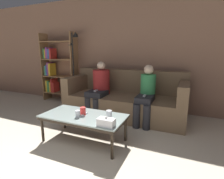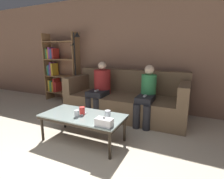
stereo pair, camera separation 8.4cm
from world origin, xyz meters
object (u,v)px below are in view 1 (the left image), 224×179
object	(u,v)px
standing_lamp	(74,61)
seated_person_mid_left	(146,93)
tissue_box	(106,122)
seated_person_left_end	(99,87)
couch	(125,99)
cup_near_right	(83,111)
coffee_table	(84,118)
game_remote	(84,115)
cup_near_left	(109,114)
cup_far_center	(78,114)
bookshelf	(55,69)

from	to	relation	value
standing_lamp	seated_person_mid_left	distance (m)	2.01
tissue_box	seated_person_left_end	world-z (taller)	seated_person_left_end
couch	cup_near_right	size ratio (longest dim) A/B	20.94
coffee_table	seated_person_left_end	size ratio (longest dim) A/B	1.10
seated_person_left_end	seated_person_mid_left	xyz separation A→B (m)	(1.00, -0.04, -0.04)
seated_person_mid_left	cup_near_right	bearing A→B (deg)	-122.94
game_remote	couch	bearing A→B (deg)	82.13
cup_near_left	cup_far_center	xyz separation A→B (m)	(-0.43, -0.14, -0.01)
coffee_table	tissue_box	size ratio (longest dim) A/B	5.63
cup_near_left	tissue_box	world-z (taller)	tissue_box
couch	cup_far_center	size ratio (longest dim) A/B	25.15
cup_near_right	bookshelf	size ratio (longest dim) A/B	0.07
cup_near_left	cup_near_right	size ratio (longest dim) A/B	0.96
cup_near_right	tissue_box	distance (m)	0.53
standing_lamp	tissue_box	bearing A→B (deg)	-45.76
couch	seated_person_mid_left	world-z (taller)	seated_person_mid_left
couch	bookshelf	world-z (taller)	bookshelf
coffee_table	seated_person_mid_left	world-z (taller)	seated_person_mid_left
couch	tissue_box	bearing A→B (deg)	-79.55
cup_near_right	game_remote	size ratio (longest dim) A/B	0.78
couch	cup_far_center	world-z (taller)	couch
couch	seated_person_mid_left	distance (m)	0.61
cup_near_left	seated_person_left_end	xyz separation A→B (m)	(-0.71, 1.08, 0.14)
game_remote	seated_person_left_end	xyz separation A→B (m)	(-0.32, 1.12, 0.19)
couch	cup_near_right	distance (m)	1.35
coffee_table	standing_lamp	bearing A→B (deg)	128.66
seated_person_mid_left	couch	bearing A→B (deg)	153.51
cup_near_left	seated_person_mid_left	distance (m)	1.09
game_remote	cup_near_right	bearing A→B (deg)	154.03
coffee_table	seated_person_left_end	xyz separation A→B (m)	(-0.32, 1.12, 0.24)
cup_near_right	coffee_table	bearing A→B (deg)	-25.97
seated_person_left_end	seated_person_mid_left	size ratio (longest dim) A/B	1.03
cup_near_left	seated_person_mid_left	bearing A→B (deg)	74.41
tissue_box	bookshelf	distance (m)	3.06
tissue_box	seated_person_mid_left	world-z (taller)	seated_person_mid_left
coffee_table	seated_person_left_end	world-z (taller)	seated_person_left_end
cup_near_right	seated_person_mid_left	bearing A→B (deg)	57.06
tissue_box	cup_near_right	bearing A→B (deg)	155.65
tissue_box	standing_lamp	bearing A→B (deg)	134.24
bookshelf	seated_person_left_end	world-z (taller)	bookshelf
tissue_box	seated_person_mid_left	distance (m)	1.32
coffee_table	seated_person_mid_left	size ratio (longest dim) A/B	1.14
cup_far_center	standing_lamp	bearing A→B (deg)	126.13
cup_far_center	game_remote	size ratio (longest dim) A/B	0.65
tissue_box	standing_lamp	world-z (taller)	standing_lamp
cup_near_left	tissue_box	xyz separation A→B (m)	(0.08, -0.25, -0.00)
coffee_table	game_remote	size ratio (longest dim) A/B	8.25
cup_far_center	tissue_box	distance (m)	0.52
cup_near_left	tissue_box	distance (m)	0.26
game_remote	cup_near_left	bearing A→B (deg)	6.01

